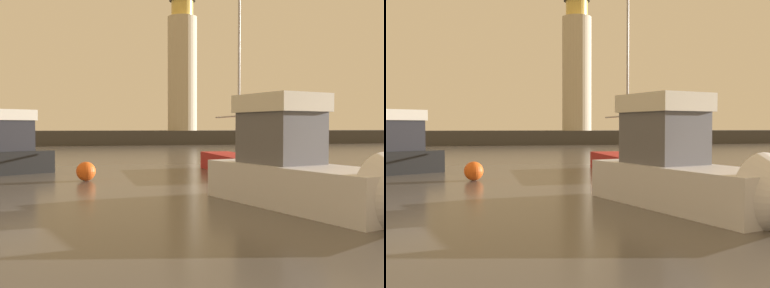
{
  "view_description": "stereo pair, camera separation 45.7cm",
  "coord_description": "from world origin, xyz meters",
  "views": [
    {
      "loc": [
        -3.78,
        -2.02,
        2.33
      ],
      "look_at": [
        0.37,
        15.57,
        1.66
      ],
      "focal_mm": 43.81,
      "sensor_mm": 36.0,
      "label": 1
    },
    {
      "loc": [
        -3.33,
        -2.12,
        2.33
      ],
      "look_at": [
        0.37,
        15.57,
        1.66
      ],
      "focal_mm": 43.81,
      "sensor_mm": 36.0,
      "label": 2
    }
  ],
  "objects": [
    {
      "name": "breakwater",
      "position": [
        0.0,
        60.06,
        0.91
      ],
      "size": [
        86.75,
        6.72,
        1.83
      ],
      "primitive_type": "cube",
      "color": "#423F3D",
      "rests_on": "ground_plane"
    },
    {
      "name": "ground_plane",
      "position": [
        0.0,
        30.03,
        0.0
      ],
      "size": [
        220.0,
        220.0,
        0.0
      ],
      "primitive_type": "plane",
      "color": "#4C4742"
    },
    {
      "name": "motorboat_4",
      "position": [
        2.62,
        9.75,
        1.04
      ],
      "size": [
        4.44,
        8.36,
        3.72
      ],
      "color": "silver",
      "rests_on": "ground_plane"
    },
    {
      "name": "mooring_buoy",
      "position": [
        -3.61,
        18.55,
        0.41
      ],
      "size": [
        0.83,
        0.83,
        0.83
      ],
      "primitive_type": "sphere",
      "color": "#EA5919",
      "rests_on": "ground_plane"
    },
    {
      "name": "lighthouse",
      "position": [
        9.53,
        60.06,
        10.65
      ],
      "size": [
        3.94,
        3.94,
        18.62
      ],
      "color": "beige",
      "rests_on": "breakwater"
    },
    {
      "name": "sailboat_moored",
      "position": [
        3.66,
        20.31,
        0.55
      ],
      "size": [
        1.69,
        7.0,
        11.71
      ],
      "color": "#B21E1E",
      "rests_on": "ground_plane"
    }
  ]
}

